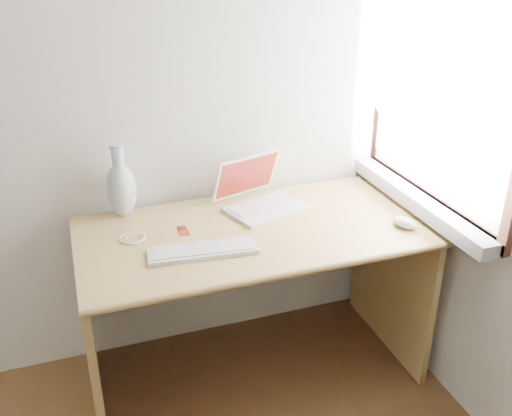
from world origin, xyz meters
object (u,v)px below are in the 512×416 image
object	(u,v)px
desk	(247,263)
laptop	(263,196)
external_keyboard	(203,250)
vase	(121,188)

from	to	relation	value
desk	laptop	size ratio (longest dim) A/B	3.80
laptop	external_keyboard	world-z (taller)	laptop
laptop	external_keyboard	xyz separation A→B (m)	(-0.35, -0.30, -0.04)
desk	external_keyboard	world-z (taller)	external_keyboard
desk	laptop	xyz separation A→B (m)	(0.11, 0.09, 0.26)
desk	external_keyboard	distance (m)	0.39
desk	vase	xyz separation A→B (m)	(-0.48, 0.20, 0.34)
desk	vase	size ratio (longest dim) A/B	4.43
desk	vase	world-z (taller)	vase
laptop	vase	bearing A→B (deg)	152.04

